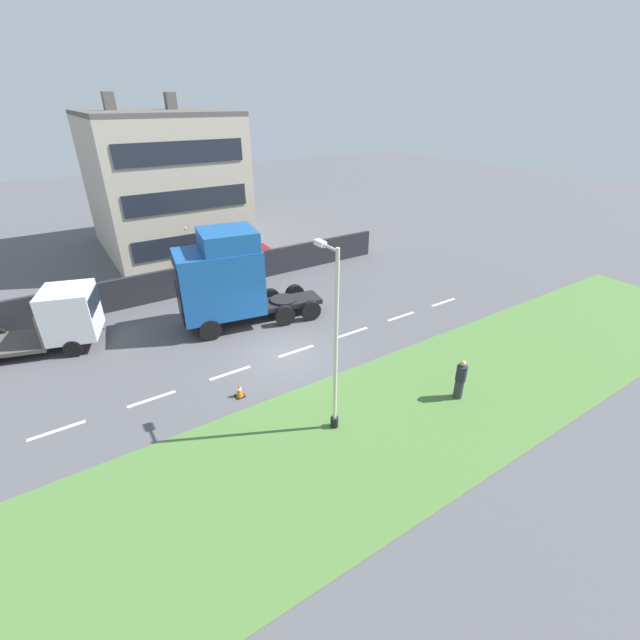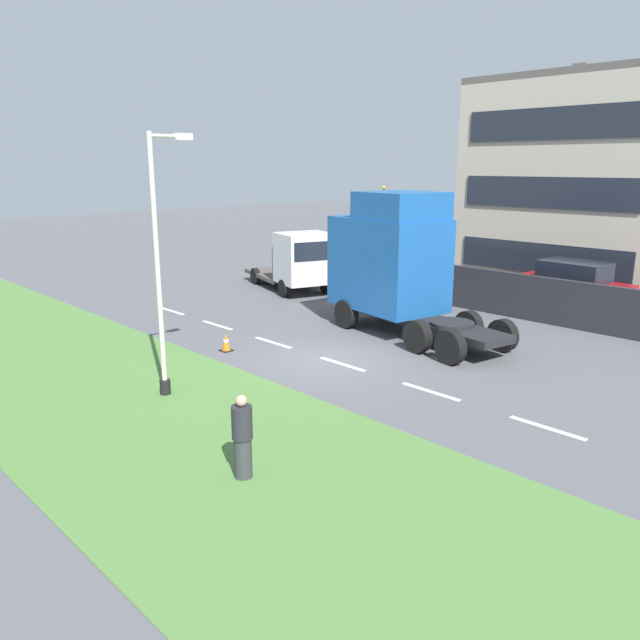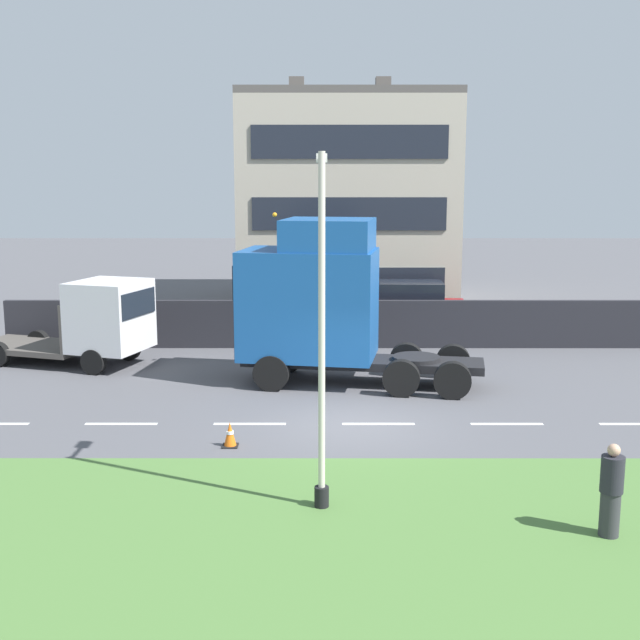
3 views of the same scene
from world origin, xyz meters
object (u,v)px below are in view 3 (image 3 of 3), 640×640
lamp_post (322,344)px  lorry_cab (318,302)px  parked_car (408,311)px  traffic_cone_lead (230,434)px  flatbed_truck (98,321)px  pedestrian (611,492)px

lamp_post → lorry_cab: bearing=0.6°
parked_car → traffic_cone_lead: (-12.45, 5.38, -0.75)m
lorry_cab → parked_car: bearing=-17.4°
lorry_cab → parked_car: size_ratio=1.65×
flatbed_truck → lamp_post: size_ratio=0.97×
lamp_post → pedestrian: bearing=-105.1°
lamp_post → traffic_cone_lead: bearing=32.3°
flatbed_truck → traffic_cone_lead: bearing=50.6°
parked_car → pedestrian: parked_car is taller
lorry_cab → pedestrian: lorry_cab is taller
flatbed_truck → pedestrian: flatbed_truck is taller
lamp_post → traffic_cone_lead: lamp_post is taller
lorry_cab → parked_car: 7.62m
traffic_cone_lead → flatbed_truck: bearing=33.1°
lorry_cab → pedestrian: (-10.39, -5.01, -1.63)m
flatbed_truck → lamp_post: (-11.12, -7.19, 1.61)m
lamp_post → pedestrian: 5.57m
flatbed_truck → parked_car: (4.62, -10.49, -0.44)m
parked_car → traffic_cone_lead: size_ratio=7.65×
lorry_cab → parked_car: (6.68, -3.39, -1.40)m
lorry_cab → lamp_post: 9.09m
parked_car → flatbed_truck: bearing=116.5°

